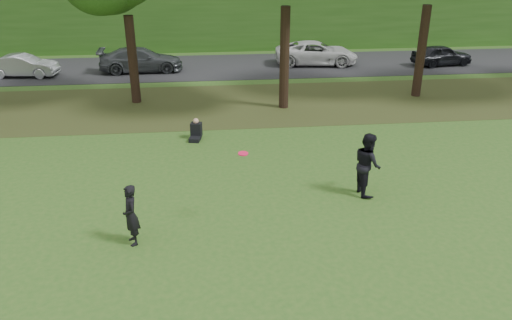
{
  "coord_description": "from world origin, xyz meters",
  "views": [
    {
      "loc": [
        0.28,
        -10.05,
        7.19
      ],
      "look_at": [
        1.72,
        3.3,
        1.3
      ],
      "focal_mm": 35.0,
      "sensor_mm": 36.0,
      "label": 1
    }
  ],
  "objects_px": {
    "player_right": "(367,164)",
    "frisbee": "(243,153)",
    "player_left": "(131,215)",
    "seated_person": "(196,131)"
  },
  "relations": [
    {
      "from": "player_left",
      "to": "frisbee",
      "type": "distance_m",
      "value": 3.27
    },
    {
      "from": "frisbee",
      "to": "seated_person",
      "type": "xyz_separation_m",
      "value": [
        -1.33,
        6.68,
        -1.81
      ]
    },
    {
      "from": "player_left",
      "to": "frisbee",
      "type": "xyz_separation_m",
      "value": [
        2.93,
        0.65,
        1.29
      ]
    },
    {
      "from": "player_right",
      "to": "frisbee",
      "type": "relative_size",
      "value": 5.63
    },
    {
      "from": "player_right",
      "to": "seated_person",
      "type": "bearing_deg",
      "value": 41.6
    },
    {
      "from": "player_left",
      "to": "player_right",
      "type": "relative_size",
      "value": 0.83
    },
    {
      "from": "player_left",
      "to": "player_right",
      "type": "xyz_separation_m",
      "value": [
        6.84,
        2.09,
        0.16
      ]
    },
    {
      "from": "player_left",
      "to": "seated_person",
      "type": "bearing_deg",
      "value": 147.53
    },
    {
      "from": "frisbee",
      "to": "seated_person",
      "type": "distance_m",
      "value": 7.05
    },
    {
      "from": "player_right",
      "to": "frisbee",
      "type": "xyz_separation_m",
      "value": [
        -3.91,
        -1.44,
        1.13
      ]
    }
  ]
}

